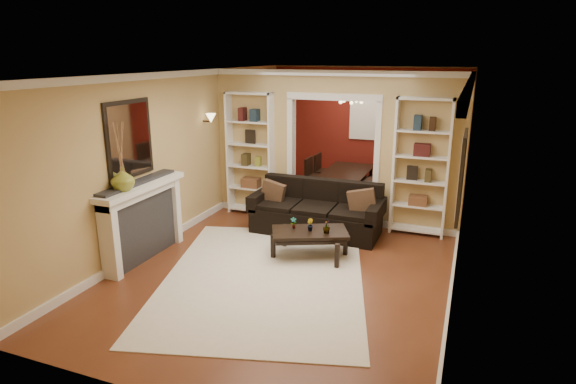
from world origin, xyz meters
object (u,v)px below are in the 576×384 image
at_px(sofa, 316,208).
at_px(bookshelf_left, 251,154).
at_px(dining_table, 348,184).
at_px(coffee_table, 310,244).
at_px(fireplace, 145,222).
at_px(bookshelf_right, 421,168).

height_order(sofa, bookshelf_left, bookshelf_left).
bearing_deg(dining_table, coffee_table, -175.51).
distance_m(sofa, fireplace, 2.82).
relative_size(fireplace, dining_table, 1.04).
relative_size(coffee_table, fireplace, 0.65).
distance_m(sofa, bookshelf_left, 1.75).
height_order(bookshelf_left, bookshelf_right, same).
distance_m(coffee_table, fireplace, 2.47).
distance_m(bookshelf_right, fireplace, 4.47).
xyz_separation_m(coffee_table, dining_table, (-0.26, 3.33, 0.08)).
height_order(bookshelf_left, fireplace, bookshelf_left).
bearing_deg(fireplace, sofa, 43.85).
height_order(bookshelf_left, dining_table, bookshelf_left).
relative_size(sofa, coffee_table, 2.00).
distance_m(coffee_table, bookshelf_left, 2.53).
height_order(sofa, coffee_table, sofa).
bearing_deg(fireplace, coffee_table, 22.48).
bearing_deg(bookshelf_right, fireplace, -145.20).
distance_m(fireplace, dining_table, 4.71).
height_order(bookshelf_right, dining_table, bookshelf_right).
xyz_separation_m(coffee_table, bookshelf_left, (-1.72, 1.60, 0.94)).
height_order(sofa, dining_table, sofa).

